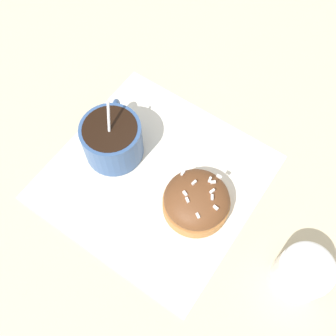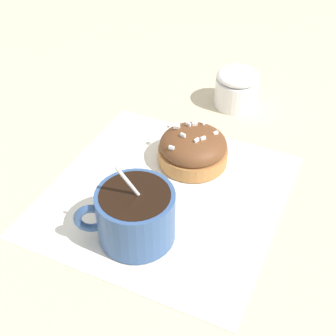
{
  "view_description": "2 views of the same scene",
  "coord_description": "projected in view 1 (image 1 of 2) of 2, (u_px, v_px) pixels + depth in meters",
  "views": [
    {
      "loc": [
        -0.17,
        0.18,
        0.52
      ],
      "look_at": [
        -0.02,
        -0.01,
        0.03
      ],
      "focal_mm": 42.0,
      "sensor_mm": 36.0,
      "label": 1
    },
    {
      "loc": [
        0.37,
        0.21,
        0.41
      ],
      "look_at": [
        -0.01,
        -0.0,
        0.03
      ],
      "focal_mm": 50.0,
      "sensor_mm": 36.0,
      "label": 2
    }
  ],
  "objects": [
    {
      "name": "ground_plane",
      "position": [
        155.0,
        177.0,
        0.58
      ],
      "size": [
        3.0,
        3.0,
        0.0
      ],
      "primitive_type": "plane",
      "color": "#C6B793"
    },
    {
      "name": "paper_napkin",
      "position": [
        155.0,
        176.0,
        0.58
      ],
      "size": [
        0.31,
        0.3,
        0.0
      ],
      "color": "white",
      "rests_on": "ground_plane"
    },
    {
      "name": "coffee_cup",
      "position": [
        112.0,
        138.0,
        0.56
      ],
      "size": [
        0.09,
        0.1,
        0.1
      ],
      "color": "#335184",
      "rests_on": "paper_napkin"
    },
    {
      "name": "frosted_pastry",
      "position": [
        198.0,
        199.0,
        0.54
      ],
      "size": [
        0.09,
        0.09,
        0.05
      ],
      "color": "#B2753D",
      "rests_on": "paper_napkin"
    },
    {
      "name": "sugar_bowl",
      "position": [
        304.0,
        272.0,
        0.48
      ],
      "size": [
        0.07,
        0.07,
        0.06
      ],
      "color": "white",
      "rests_on": "ground_plane"
    }
  ]
}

